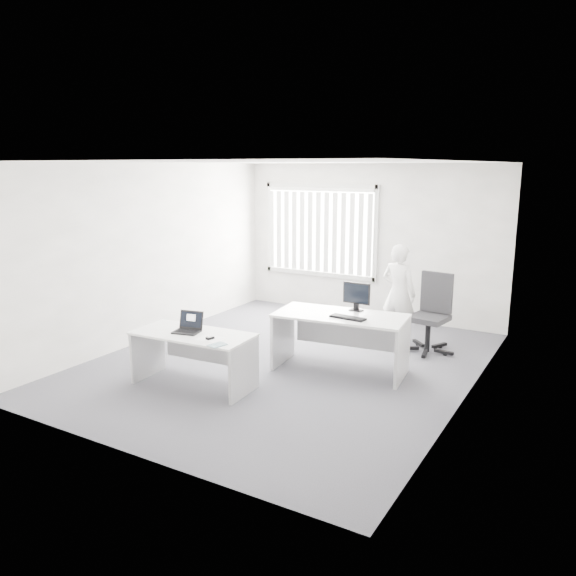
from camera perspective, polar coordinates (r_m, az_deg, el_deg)
The scene contains 18 objects.
ground at distance 8.08m, azimuth -0.18°, elevation -7.60°, with size 6.00×6.00×0.00m, color #55555D.
wall_back at distance 10.38m, azimuth 8.25°, elevation 4.71°, with size 5.00×0.02×2.80m, color white.
wall_front at distance 5.41m, azimuth -16.54°, elevation -2.69°, with size 5.00×0.02×2.80m, color white.
wall_left at distance 9.22m, azimuth -13.74°, elevation 3.53°, with size 0.02×6.00×2.80m, color white.
wall_right at distance 6.82m, azimuth 18.23°, elevation 0.26°, with size 0.02×6.00×2.80m, color white.
ceiling at distance 7.60m, azimuth -0.20°, elevation 12.68°, with size 5.00×6.00×0.02m, color white.
window at distance 10.74m, azimuth 3.23°, elevation 5.87°, with size 2.32×0.06×1.76m, color #BBBBB7.
blinds at distance 10.69m, azimuth 3.08°, elevation 5.68°, with size 2.20×0.10×1.50m, color white, non-canonical shape.
desk_near at distance 7.23m, azimuth -9.59°, elevation -6.00°, with size 1.57×0.81×0.70m.
desk_far at distance 7.64m, azimuth 5.32°, elevation -4.30°, with size 1.83×1.02×0.80m.
office_chair at distance 8.76m, azimuth 14.20°, elevation -3.87°, with size 0.77×0.77×1.18m.
person at distance 9.00m, azimuth 11.18°, elevation -0.53°, with size 0.57×0.38×1.57m, color silver.
laptop at distance 7.16m, azimuth -10.31°, elevation -3.52°, with size 0.32×0.29×0.25m, color black, non-canonical shape.
paper_sheet at distance 6.90m, azimuth -7.85°, elevation -5.12°, with size 0.32×0.23×0.00m, color white.
mouse at distance 6.88m, azimuth -7.93°, elevation -4.99°, with size 0.06×0.10×0.04m, color #B7B8BA, non-canonical shape.
booklet at distance 6.65m, azimuth -7.20°, elevation -5.76°, with size 0.15×0.20×0.01m, color silver.
keyboard at distance 7.38m, azimuth 6.09°, elevation -3.02°, with size 0.48×0.16×0.02m, color black.
monitor at distance 7.74m, azimuth 6.97°, elevation -0.88°, with size 0.40×0.12×0.40m, color black, non-canonical shape.
Camera 1 is at (3.85, -6.55, 2.75)m, focal length 35.00 mm.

